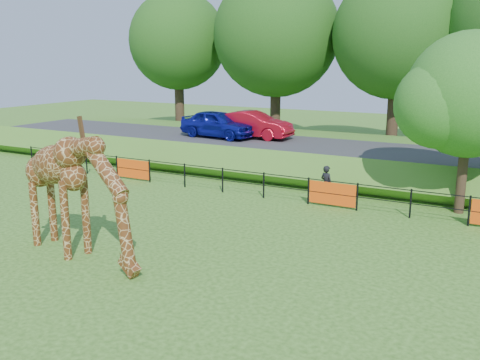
{
  "coord_description": "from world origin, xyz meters",
  "views": [
    {
      "loc": [
        9.55,
        -11.59,
        5.79
      ],
      "look_at": [
        1.67,
        2.86,
        2.0
      ],
      "focal_mm": 40.0,
      "sensor_mm": 36.0,
      "label": 1
    }
  ],
  "objects": [
    {
      "name": "car_red",
      "position": [
        -3.92,
        14.56,
        2.15
      ],
      "size": [
        4.46,
        1.56,
        1.47
      ],
      "primitive_type": "imported",
      "rotation": [
        0.0,
        0.0,
        1.57
      ],
      "color": "#B50C1F",
      "rests_on": "road"
    },
    {
      "name": "perimeter_fence",
      "position": [
        0.0,
        8.0,
        0.55
      ],
      "size": [
        28.07,
        0.1,
        1.1
      ],
      "primitive_type": null,
      "color": "black",
      "rests_on": "ground"
    },
    {
      "name": "tree_east",
      "position": [
        7.6,
        9.63,
        4.28
      ],
      "size": [
        5.4,
        4.71,
        6.76
      ],
      "color": "#352317",
      "rests_on": "ground"
    },
    {
      "name": "visitor",
      "position": [
        2.54,
        8.59,
        0.77
      ],
      "size": [
        0.65,
        0.54,
        1.54
      ],
      "primitive_type": "imported",
      "rotation": [
        0.0,
        0.0,
        2.78
      ],
      "color": "black",
      "rests_on": "ground"
    },
    {
      "name": "car_blue",
      "position": [
        -5.67,
        13.78,
        2.18
      ],
      "size": [
        4.68,
        2.4,
        1.53
      ],
      "primitive_type": "imported",
      "rotation": [
        0.0,
        0.0,
        1.43
      ],
      "color": "#131AA0",
      "rests_on": "road"
    },
    {
      "name": "bg_tree_line",
      "position": [
        1.89,
        22.0,
        7.19
      ],
      "size": [
        37.3,
        8.8,
        11.82
      ],
      "color": "#352317",
      "rests_on": "ground"
    },
    {
      "name": "road",
      "position": [
        0.0,
        14.0,
        1.36
      ],
      "size": [
        40.0,
        5.0,
        0.12
      ],
      "primitive_type": "cube",
      "color": "#2F2E31",
      "rests_on": "embankment"
    },
    {
      "name": "embankment",
      "position": [
        0.0,
        15.5,
        0.65
      ],
      "size": [
        40.0,
        9.0,
        1.3
      ],
      "primitive_type": "cube",
      "color": "#2F5A16",
      "rests_on": "ground"
    },
    {
      "name": "giraffe",
      "position": [
        -1.73,
        -0.74,
        1.87
      ],
      "size": [
        5.32,
        2.03,
        3.74
      ],
      "primitive_type": null,
      "rotation": [
        0.0,
        0.0,
        -0.21
      ],
      "color": "#5B2E12",
      "rests_on": "ground"
    },
    {
      "name": "ground",
      "position": [
        0.0,
        0.0,
        0.0
      ],
      "size": [
        90.0,
        90.0,
        0.0
      ],
      "primitive_type": "plane",
      "color": "#2F5A16",
      "rests_on": "ground"
    }
  ]
}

